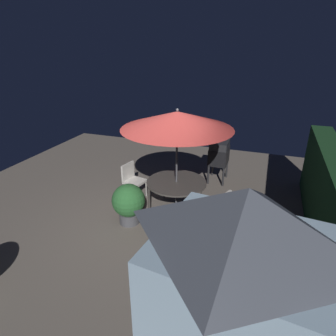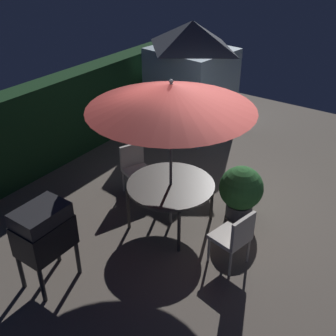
{
  "view_description": "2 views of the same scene",
  "coord_description": "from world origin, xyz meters",
  "px_view_note": "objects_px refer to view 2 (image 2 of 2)",
  "views": [
    {
      "loc": [
        5.0,
        2.2,
        3.68
      ],
      "look_at": [
        -0.71,
        0.17,
        1.07
      ],
      "focal_mm": 31.04,
      "sensor_mm": 36.0,
      "label": 1
    },
    {
      "loc": [
        -5.15,
        -2.69,
        4.22
      ],
      "look_at": [
        -0.57,
        0.53,
        0.93
      ],
      "focal_mm": 44.05,
      "sensor_mm": 36.0,
      "label": 2
    }
  ],
  "objects_px": {
    "patio_table": "(171,187)",
    "patio_umbrella": "(171,96)",
    "garden_shed": "(191,77)",
    "potted_plant_by_grill": "(241,190)",
    "chair_near_shed": "(136,166)",
    "chair_far_side": "(235,236)",
    "bbq_grill": "(44,231)"
  },
  "relations": [
    {
      "from": "patio_table",
      "to": "bbq_grill",
      "type": "height_order",
      "value": "bbq_grill"
    },
    {
      "from": "patio_umbrella",
      "to": "potted_plant_by_grill",
      "type": "bearing_deg",
      "value": -44.79
    },
    {
      "from": "chair_near_shed",
      "to": "potted_plant_by_grill",
      "type": "xyz_separation_m",
      "value": [
        0.39,
        -1.89,
        -0.01
      ]
    },
    {
      "from": "chair_near_shed",
      "to": "chair_far_side",
      "type": "height_order",
      "value": "same"
    },
    {
      "from": "patio_table",
      "to": "patio_umbrella",
      "type": "xyz_separation_m",
      "value": [
        -0.0,
        0.0,
        1.49
      ]
    },
    {
      "from": "garden_shed",
      "to": "chair_far_side",
      "type": "distance_m",
      "value": 4.74
    },
    {
      "from": "patio_table",
      "to": "chair_far_side",
      "type": "xyz_separation_m",
      "value": [
        -0.27,
        -1.27,
        -0.19
      ]
    },
    {
      "from": "patio_table",
      "to": "patio_umbrella",
      "type": "height_order",
      "value": "patio_umbrella"
    },
    {
      "from": "patio_umbrella",
      "to": "chair_far_side",
      "type": "relative_size",
      "value": 2.71
    },
    {
      "from": "chair_near_shed",
      "to": "chair_far_side",
      "type": "distance_m",
      "value": 2.45
    },
    {
      "from": "patio_umbrella",
      "to": "chair_near_shed",
      "type": "height_order",
      "value": "patio_umbrella"
    },
    {
      "from": "patio_umbrella",
      "to": "chair_near_shed",
      "type": "distance_m",
      "value": 2.03
    },
    {
      "from": "patio_umbrella",
      "to": "chair_far_side",
      "type": "distance_m",
      "value": 2.12
    },
    {
      "from": "bbq_grill",
      "to": "chair_near_shed",
      "type": "height_order",
      "value": "bbq_grill"
    },
    {
      "from": "chair_near_shed",
      "to": "chair_far_side",
      "type": "bearing_deg",
      "value": -106.85
    },
    {
      "from": "bbq_grill",
      "to": "chair_near_shed",
      "type": "relative_size",
      "value": 1.33
    },
    {
      "from": "potted_plant_by_grill",
      "to": "chair_far_side",
      "type": "bearing_deg",
      "value": -157.65
    },
    {
      "from": "garden_shed",
      "to": "patio_umbrella",
      "type": "bearing_deg",
      "value": -152.25
    },
    {
      "from": "chair_near_shed",
      "to": "chair_far_side",
      "type": "relative_size",
      "value": 1.0
    },
    {
      "from": "garden_shed",
      "to": "potted_plant_by_grill",
      "type": "height_order",
      "value": "garden_shed"
    },
    {
      "from": "chair_near_shed",
      "to": "potted_plant_by_grill",
      "type": "height_order",
      "value": "potted_plant_by_grill"
    },
    {
      "from": "bbq_grill",
      "to": "chair_far_side",
      "type": "relative_size",
      "value": 1.33
    },
    {
      "from": "patio_table",
      "to": "potted_plant_by_grill",
      "type": "bearing_deg",
      "value": -44.79
    },
    {
      "from": "patio_table",
      "to": "bbq_grill",
      "type": "distance_m",
      "value": 2.07
    },
    {
      "from": "patio_umbrella",
      "to": "bbq_grill",
      "type": "relative_size",
      "value": 2.03
    },
    {
      "from": "garden_shed",
      "to": "bbq_grill",
      "type": "xyz_separation_m",
      "value": [
        -5.28,
        -1.12,
        -0.43
      ]
    },
    {
      "from": "patio_table",
      "to": "potted_plant_by_grill",
      "type": "distance_m",
      "value": 1.18
    },
    {
      "from": "bbq_grill",
      "to": "chair_near_shed",
      "type": "distance_m",
      "value": 2.47
    },
    {
      "from": "chair_near_shed",
      "to": "potted_plant_by_grill",
      "type": "distance_m",
      "value": 1.93
    },
    {
      "from": "patio_umbrella",
      "to": "bbq_grill",
      "type": "bearing_deg",
      "value": 162.55
    },
    {
      "from": "garden_shed",
      "to": "potted_plant_by_grill",
      "type": "xyz_separation_m",
      "value": [
        -2.48,
        -2.56,
        -0.77
      ]
    },
    {
      "from": "patio_umbrella",
      "to": "garden_shed",
      "type": "bearing_deg",
      "value": 27.75
    }
  ]
}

